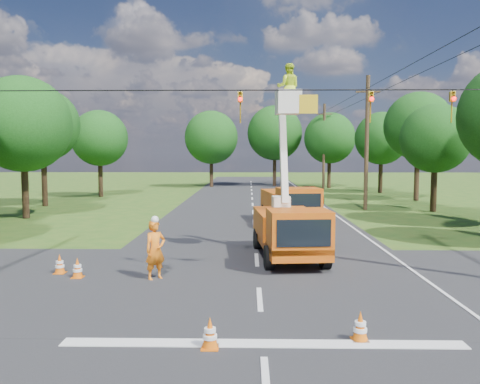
{
  "coord_description": "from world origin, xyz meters",
  "views": [
    {
      "loc": [
        -0.32,
        -13.29,
        4.28
      ],
      "look_at": [
        -0.7,
        6.77,
        2.6
      ],
      "focal_mm": 35.0,
      "sensor_mm": 36.0,
      "label": 1
    }
  ],
  "objects_px": {
    "tree_left_f": "(100,138)",
    "tree_far_c": "(330,138)",
    "tree_right_e": "(381,138)",
    "ground_worker": "(155,250)",
    "tree_right_d": "(418,126)",
    "traffic_cone_2": "(263,237)",
    "tree_far_b": "(275,133)",
    "distant_car": "(310,194)",
    "tree_left_d": "(23,124)",
    "tree_right_c": "(435,139)",
    "second_truck": "(290,204)",
    "tree_far_a": "(211,137)",
    "pole_right_far": "(324,146)",
    "bucket_truck": "(289,217)",
    "traffic_cone_3": "(327,229)",
    "traffic_cone_0": "(210,333)",
    "tree_left_e": "(42,125)",
    "traffic_cone_1": "(360,327)",
    "traffic_cone_4": "(77,268)",
    "pole_right_mid": "(367,142)",
    "traffic_cone_7": "(313,216)",
    "traffic_cone_5": "(60,264)"
  },
  "relations": [
    {
      "from": "tree_left_f",
      "to": "tree_far_c",
      "type": "xyz_separation_m",
      "value": [
        24.3,
        12.0,
        0.38
      ]
    },
    {
      "from": "traffic_cone_1",
      "to": "tree_right_e",
      "type": "distance_m",
      "value": 41.97
    },
    {
      "from": "tree_right_c",
      "to": "tree_left_f",
      "type": "bearing_deg",
      "value": 158.55
    },
    {
      "from": "pole_right_far",
      "to": "tree_left_f",
      "type": "bearing_deg",
      "value": -156.77
    },
    {
      "from": "tree_left_f",
      "to": "pole_right_mid",
      "type": "bearing_deg",
      "value": -23.23
    },
    {
      "from": "traffic_cone_3",
      "to": "tree_right_d",
      "type": "height_order",
      "value": "tree_right_d"
    },
    {
      "from": "tree_right_e",
      "to": "tree_far_c",
      "type": "bearing_deg",
      "value": 121.56
    },
    {
      "from": "pole_right_far",
      "to": "tree_left_f",
      "type": "xyz_separation_m",
      "value": [
        -23.3,
        -10.0,
        0.58
      ]
    },
    {
      "from": "tree_left_d",
      "to": "tree_right_c",
      "type": "bearing_deg",
      "value": 8.07
    },
    {
      "from": "distant_car",
      "to": "tree_far_c",
      "type": "height_order",
      "value": "tree_far_c"
    },
    {
      "from": "traffic_cone_3",
      "to": "tree_far_c",
      "type": "xyz_separation_m",
      "value": [
        5.81,
        33.46,
        5.7
      ]
    },
    {
      "from": "traffic_cone_1",
      "to": "tree_left_e",
      "type": "distance_m",
      "value": 33.55
    },
    {
      "from": "traffic_cone_2",
      "to": "tree_far_c",
      "type": "height_order",
      "value": "tree_far_c"
    },
    {
      "from": "traffic_cone_2",
      "to": "tree_far_b",
      "type": "height_order",
      "value": "tree_far_b"
    },
    {
      "from": "traffic_cone_1",
      "to": "ground_worker",
      "type": "bearing_deg",
      "value": 137.83
    },
    {
      "from": "ground_worker",
      "to": "traffic_cone_0",
      "type": "height_order",
      "value": "ground_worker"
    },
    {
      "from": "ground_worker",
      "to": "tree_right_d",
      "type": "distance_m",
      "value": 32.94
    },
    {
      "from": "bucket_truck",
      "to": "traffic_cone_1",
      "type": "bearing_deg",
      "value": -89.14
    },
    {
      "from": "distant_car",
      "to": "tree_left_d",
      "type": "bearing_deg",
      "value": -157.84
    },
    {
      "from": "ground_worker",
      "to": "tree_far_a",
      "type": "height_order",
      "value": "tree_far_a"
    },
    {
      "from": "traffic_cone_4",
      "to": "traffic_cone_7",
      "type": "relative_size",
      "value": 1.0
    },
    {
      "from": "traffic_cone_7",
      "to": "tree_far_a",
      "type": "xyz_separation_m",
      "value": [
        -8.66,
        29.48,
        5.83
      ]
    },
    {
      "from": "traffic_cone_4",
      "to": "pole_right_mid",
      "type": "bearing_deg",
      "value": 53.4
    },
    {
      "from": "tree_right_c",
      "to": "traffic_cone_2",
      "type": "bearing_deg",
      "value": -135.59
    },
    {
      "from": "second_truck",
      "to": "traffic_cone_2",
      "type": "xyz_separation_m",
      "value": [
        -1.79,
        -6.15,
        -0.86
      ]
    },
    {
      "from": "pole_right_mid",
      "to": "traffic_cone_5",
      "type": "bearing_deg",
      "value": -128.94
    },
    {
      "from": "traffic_cone_7",
      "to": "traffic_cone_1",
      "type": "bearing_deg",
      "value": -94.51
    },
    {
      "from": "distant_car",
      "to": "tree_left_f",
      "type": "xyz_separation_m",
      "value": [
        -19.8,
        4.82,
        4.95
      ]
    },
    {
      "from": "second_truck",
      "to": "traffic_cone_0",
      "type": "height_order",
      "value": "second_truck"
    },
    {
      "from": "pole_right_far",
      "to": "tree_right_e",
      "type": "height_order",
      "value": "pole_right_far"
    },
    {
      "from": "distant_car",
      "to": "tree_right_e",
      "type": "relative_size",
      "value": 0.5
    },
    {
      "from": "second_truck",
      "to": "tree_far_a",
      "type": "height_order",
      "value": "tree_far_a"
    },
    {
      "from": "tree_left_d",
      "to": "traffic_cone_5",
      "type": "bearing_deg",
      "value": -60.57
    },
    {
      "from": "tree_left_e",
      "to": "tree_far_c",
      "type": "xyz_separation_m",
      "value": [
        26.3,
        20.0,
        -0.43
      ]
    },
    {
      "from": "ground_worker",
      "to": "tree_right_d",
      "type": "bearing_deg",
      "value": 15.43
    },
    {
      "from": "tree_left_d",
      "to": "traffic_cone_0",
      "type": "bearing_deg",
      "value": -55.87
    },
    {
      "from": "tree_left_d",
      "to": "tree_far_a",
      "type": "distance_m",
      "value": 29.73
    },
    {
      "from": "distant_car",
      "to": "tree_left_e",
      "type": "xyz_separation_m",
      "value": [
        -21.8,
        -3.18,
        5.76
      ]
    },
    {
      "from": "pole_right_mid",
      "to": "tree_right_d",
      "type": "bearing_deg",
      "value": 48.01
    },
    {
      "from": "traffic_cone_4",
      "to": "pole_right_mid",
      "type": "xyz_separation_m",
      "value": [
        14.66,
        19.74,
        4.75
      ]
    },
    {
      "from": "tree_left_f",
      "to": "bucket_truck",
      "type": "bearing_deg",
      "value": -58.84
    },
    {
      "from": "traffic_cone_3",
      "to": "tree_far_a",
      "type": "bearing_deg",
      "value": 104.15
    },
    {
      "from": "second_truck",
      "to": "tree_far_b",
      "type": "relative_size",
      "value": 0.63
    },
    {
      "from": "traffic_cone_0",
      "to": "tree_left_e",
      "type": "xyz_separation_m",
      "value": [
        -15.64,
        27.42,
        6.13
      ]
    },
    {
      "from": "traffic_cone_1",
      "to": "second_truck",
      "type": "bearing_deg",
      "value": 90.19
    },
    {
      "from": "second_truck",
      "to": "traffic_cone_7",
      "type": "bearing_deg",
      "value": 22.9
    },
    {
      "from": "bucket_truck",
      "to": "tree_left_d",
      "type": "bearing_deg",
      "value": 139.19
    },
    {
      "from": "traffic_cone_0",
      "to": "tree_left_f",
      "type": "relative_size",
      "value": 0.08
    },
    {
      "from": "tree_left_f",
      "to": "ground_worker",
      "type": "bearing_deg",
      "value": -69.2
    },
    {
      "from": "distant_car",
      "to": "tree_far_c",
      "type": "bearing_deg",
      "value": 70.21
    }
  ]
}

